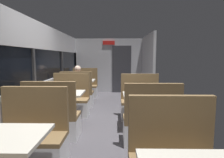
{
  "coord_description": "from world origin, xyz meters",
  "views": [
    {
      "loc": [
        0.27,
        -3.87,
        1.52
      ],
      "look_at": [
        0.17,
        1.94,
        0.84
      ],
      "focal_mm": 30.08,
      "sensor_mm": 36.0,
      "label": 1
    }
  ],
  "objects_px": {
    "bench_mid_window_facing_end": "(53,121)",
    "bench_mid_window_facing_entry": "(71,103)",
    "bench_rear_aisle_facing_end": "(151,126)",
    "bench_rear_aisle_facing_entry": "(140,105)",
    "dining_table_rear_aisle": "(145,99)",
    "bench_near_window_facing_entry": "(32,143)",
    "dining_table_mid_window": "(63,97)",
    "dining_table_near_window": "(0,145)",
    "bench_far_window_facing_entry": "(85,88)",
    "dining_table_far_window": "(81,83)",
    "bench_far_window_facing_end": "(77,96)",
    "seated_passenger": "(78,89)"
  },
  "relations": [
    {
      "from": "bench_far_window_facing_end",
      "to": "bench_far_window_facing_entry",
      "type": "xyz_separation_m",
      "value": [
        0.0,
        1.4,
        0.0
      ]
    },
    {
      "from": "bench_near_window_facing_entry",
      "to": "dining_table_rear_aisle",
      "type": "relative_size",
      "value": 1.22
    },
    {
      "from": "dining_table_near_window",
      "to": "bench_far_window_facing_end",
      "type": "distance_m",
      "value": 3.9
    },
    {
      "from": "dining_table_far_window",
      "to": "bench_rear_aisle_facing_entry",
      "type": "xyz_separation_m",
      "value": [
        1.79,
        -1.8,
        -0.31
      ]
    },
    {
      "from": "bench_far_window_facing_end",
      "to": "bench_rear_aisle_facing_entry",
      "type": "xyz_separation_m",
      "value": [
        1.79,
        -1.1,
        0.0
      ]
    },
    {
      "from": "dining_table_far_window",
      "to": "seated_passenger",
      "type": "bearing_deg",
      "value": -90.0
    },
    {
      "from": "bench_near_window_facing_entry",
      "to": "dining_table_mid_window",
      "type": "bearing_deg",
      "value": 90.0
    },
    {
      "from": "seated_passenger",
      "to": "bench_far_window_facing_end",
      "type": "bearing_deg",
      "value": -90.0
    },
    {
      "from": "dining_table_mid_window",
      "to": "bench_far_window_facing_entry",
      "type": "distance_m",
      "value": 3.01
    },
    {
      "from": "bench_rear_aisle_facing_end",
      "to": "bench_rear_aisle_facing_entry",
      "type": "relative_size",
      "value": 1.0
    },
    {
      "from": "bench_far_window_facing_end",
      "to": "bench_rear_aisle_facing_entry",
      "type": "bearing_deg",
      "value": -31.5
    },
    {
      "from": "bench_far_window_facing_end",
      "to": "bench_rear_aisle_facing_end",
      "type": "bearing_deg",
      "value": -54.35
    },
    {
      "from": "dining_table_rear_aisle",
      "to": "seated_passenger",
      "type": "bearing_deg",
      "value": 133.76
    },
    {
      "from": "bench_mid_window_facing_end",
      "to": "dining_table_far_window",
      "type": "bearing_deg",
      "value": 90.0
    },
    {
      "from": "bench_mid_window_facing_entry",
      "to": "bench_far_window_facing_end",
      "type": "xyz_separation_m",
      "value": [
        0.0,
        0.9,
        0.0
      ]
    },
    {
      "from": "dining_table_rear_aisle",
      "to": "bench_rear_aisle_facing_end",
      "type": "xyz_separation_m",
      "value": [
        0.0,
        -0.7,
        -0.31
      ]
    },
    {
      "from": "dining_table_mid_window",
      "to": "bench_mid_window_facing_end",
      "type": "bearing_deg",
      "value": -90.0
    },
    {
      "from": "bench_far_window_facing_end",
      "to": "bench_rear_aisle_facing_end",
      "type": "height_order",
      "value": "same"
    },
    {
      "from": "bench_mid_window_facing_end",
      "to": "bench_rear_aisle_facing_entry",
      "type": "bearing_deg",
      "value": 33.81
    },
    {
      "from": "bench_mid_window_facing_end",
      "to": "bench_mid_window_facing_entry",
      "type": "height_order",
      "value": "same"
    },
    {
      "from": "dining_table_mid_window",
      "to": "seated_passenger",
      "type": "relative_size",
      "value": 0.71
    },
    {
      "from": "dining_table_rear_aisle",
      "to": "bench_rear_aisle_facing_end",
      "type": "bearing_deg",
      "value": -90.0
    },
    {
      "from": "bench_near_window_facing_entry",
      "to": "seated_passenger",
      "type": "height_order",
      "value": "seated_passenger"
    },
    {
      "from": "bench_far_window_facing_entry",
      "to": "bench_far_window_facing_end",
      "type": "bearing_deg",
      "value": -90.0
    },
    {
      "from": "dining_table_mid_window",
      "to": "seated_passenger",
      "type": "xyz_separation_m",
      "value": [
        0.0,
        1.67,
        -0.1
      ]
    },
    {
      "from": "bench_rear_aisle_facing_entry",
      "to": "dining_table_mid_window",
      "type": "bearing_deg",
      "value": -164.41
    },
    {
      "from": "dining_table_mid_window",
      "to": "bench_mid_window_facing_entry",
      "type": "distance_m",
      "value": 0.77
    },
    {
      "from": "dining_table_far_window",
      "to": "bench_far_window_facing_end",
      "type": "height_order",
      "value": "bench_far_window_facing_end"
    },
    {
      "from": "bench_far_window_facing_entry",
      "to": "dining_table_far_window",
      "type": "bearing_deg",
      "value": -90.0
    },
    {
      "from": "dining_table_far_window",
      "to": "dining_table_mid_window",
      "type": "bearing_deg",
      "value": -90.0
    },
    {
      "from": "bench_near_window_facing_entry",
      "to": "bench_far_window_facing_end",
      "type": "xyz_separation_m",
      "value": [
        0.0,
        3.19,
        0.0
      ]
    },
    {
      "from": "bench_far_window_facing_end",
      "to": "seated_passenger",
      "type": "distance_m",
      "value": 0.22
    },
    {
      "from": "dining_table_rear_aisle",
      "to": "bench_rear_aisle_facing_entry",
      "type": "height_order",
      "value": "bench_rear_aisle_facing_entry"
    },
    {
      "from": "dining_table_near_window",
      "to": "bench_rear_aisle_facing_end",
      "type": "distance_m",
      "value": 2.29
    },
    {
      "from": "dining_table_near_window",
      "to": "bench_mid_window_facing_entry",
      "type": "height_order",
      "value": "bench_mid_window_facing_entry"
    },
    {
      "from": "dining_table_mid_window",
      "to": "bench_mid_window_facing_entry",
      "type": "relative_size",
      "value": 0.82
    },
    {
      "from": "dining_table_near_window",
      "to": "bench_rear_aisle_facing_end",
      "type": "bearing_deg",
      "value": 37.96
    },
    {
      "from": "bench_rear_aisle_facing_entry",
      "to": "seated_passenger",
      "type": "height_order",
      "value": "seated_passenger"
    },
    {
      "from": "bench_mid_window_facing_end",
      "to": "bench_mid_window_facing_entry",
      "type": "xyz_separation_m",
      "value": [
        0.0,
        1.4,
        0.0
      ]
    },
    {
      "from": "dining_table_mid_window",
      "to": "bench_far_window_facing_entry",
      "type": "height_order",
      "value": "bench_far_window_facing_entry"
    },
    {
      "from": "bench_rear_aisle_facing_entry",
      "to": "bench_far_window_facing_end",
      "type": "bearing_deg",
      "value": 148.5
    },
    {
      "from": "bench_near_window_facing_entry",
      "to": "bench_mid_window_facing_entry",
      "type": "xyz_separation_m",
      "value": [
        0.0,
        2.3,
        0.0
      ]
    },
    {
      "from": "dining_table_far_window",
      "to": "bench_rear_aisle_facing_end",
      "type": "height_order",
      "value": "bench_rear_aisle_facing_end"
    },
    {
      "from": "dining_table_far_window",
      "to": "bench_far_window_facing_entry",
      "type": "xyz_separation_m",
      "value": [
        0.0,
        0.7,
        -0.31
      ]
    },
    {
      "from": "dining_table_far_window",
      "to": "bench_rear_aisle_facing_entry",
      "type": "distance_m",
      "value": 2.56
    },
    {
      "from": "bench_near_window_facing_entry",
      "to": "bench_mid_window_facing_entry",
      "type": "distance_m",
      "value": 2.3
    },
    {
      "from": "bench_far_window_facing_entry",
      "to": "bench_rear_aisle_facing_end",
      "type": "xyz_separation_m",
      "value": [
        1.79,
        -3.89,
        0.0
      ]
    },
    {
      "from": "bench_near_window_facing_entry",
      "to": "dining_table_mid_window",
      "type": "xyz_separation_m",
      "value": [
        0.0,
        1.6,
        0.31
      ]
    },
    {
      "from": "bench_mid_window_facing_entry",
      "to": "bench_far_window_facing_entry",
      "type": "distance_m",
      "value": 2.3
    },
    {
      "from": "dining_table_far_window",
      "to": "bench_rear_aisle_facing_end",
      "type": "bearing_deg",
      "value": -60.74
    }
  ]
}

